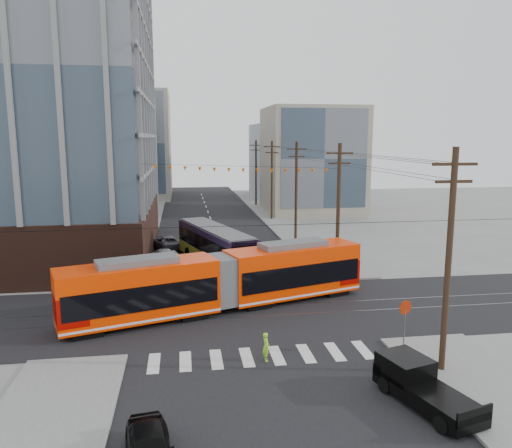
{
  "coord_description": "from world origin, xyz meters",
  "views": [
    {
      "loc": [
        -3.96,
        -27.43,
        11.39
      ],
      "look_at": [
        1.38,
        8.28,
        5.15
      ],
      "focal_mm": 35.0,
      "sensor_mm": 36.0,
      "label": 1
    }
  ],
  "objects": [
    {
      "name": "ground",
      "position": [
        0.0,
        0.0,
        0.0
      ],
      "size": [
        160.0,
        160.0,
        0.0
      ],
      "primitive_type": "plane",
      "color": "slate"
    },
    {
      "name": "bg_bldg_nw_near",
      "position": [
        -17.0,
        52.0,
        9.0
      ],
      "size": [
        18.0,
        16.0,
        18.0
      ],
      "primitive_type": "cube",
      "color": "#8C99A5",
      "rests_on": "ground"
    },
    {
      "name": "bg_bldg_ne_near",
      "position": [
        16.0,
        48.0,
        8.0
      ],
      "size": [
        14.0,
        14.0,
        16.0
      ],
      "primitive_type": "cube",
      "color": "gray",
      "rests_on": "ground"
    },
    {
      "name": "bg_bldg_nw_far",
      "position": [
        -14.0,
        72.0,
        10.0
      ],
      "size": [
        16.0,
        18.0,
        20.0
      ],
      "primitive_type": "cube",
      "color": "gray",
      "rests_on": "ground"
    },
    {
      "name": "bg_bldg_ne_far",
      "position": [
        18.0,
        68.0,
        7.0
      ],
      "size": [
        16.0,
        16.0,
        14.0
      ],
      "primitive_type": "cube",
      "color": "#8C99A5",
      "rests_on": "ground"
    },
    {
      "name": "utility_pole_near",
      "position": [
        8.5,
        -6.0,
        5.5
      ],
      "size": [
        0.3,
        0.3,
        11.0
      ],
      "primitive_type": "cylinder",
      "color": "black",
      "rests_on": "ground"
    },
    {
      "name": "utility_pole_far",
      "position": [
        8.5,
        56.0,
        5.5
      ],
      "size": [
        0.3,
        0.3,
        11.0
      ],
      "primitive_type": "cylinder",
      "color": "black",
      "rests_on": "ground"
    },
    {
      "name": "streetcar",
      "position": [
        -1.51,
        4.58,
        2.0
      ],
      "size": [
        20.65,
        9.23,
        4.0
      ],
      "primitive_type": null,
      "rotation": [
        0.0,
        0.0,
        0.32
      ],
      "color": "#F73000",
      "rests_on": "ground"
    },
    {
      "name": "city_bus",
      "position": [
        -1.12,
        16.53,
        1.8
      ],
      "size": [
        6.51,
        12.94,
        3.6
      ],
      "primitive_type": null,
      "rotation": [
        0.0,
        0.0,
        0.31
      ],
      "color": "#1F152F",
      "rests_on": "ground"
    },
    {
      "name": "pickup_truck",
      "position": [
        6.18,
        -9.01,
        0.86
      ],
      "size": [
        3.14,
        5.39,
        1.73
      ],
      "primitive_type": null,
      "rotation": [
        0.0,
        0.0,
        0.28
      ],
      "color": "black",
      "rests_on": "ground"
    },
    {
      "name": "parked_car_silver",
      "position": [
        -5.57,
        15.72,
        0.82
      ],
      "size": [
        3.12,
        5.25,
        1.63
      ],
      "primitive_type": "imported",
      "rotation": [
        0.0,
        0.0,
        3.44
      ],
      "color": "#A4A8AF",
      "rests_on": "ground"
    },
    {
      "name": "parked_car_white",
      "position": [
        -5.76,
        18.25,
        0.66
      ],
      "size": [
        2.75,
        4.82,
        1.31
      ],
      "primitive_type": "imported",
      "rotation": [
        0.0,
        0.0,
        3.35
      ],
      "color": "#BCBCBC",
      "rests_on": "ground"
    },
    {
      "name": "parked_car_grey",
      "position": [
        -5.75,
        24.16,
        0.71
      ],
      "size": [
        4.1,
        5.62,
        1.42
      ],
      "primitive_type": "imported",
      "rotation": [
        0.0,
        0.0,
        3.53
      ],
      "color": "#4D4F5A",
      "rests_on": "ground"
    },
    {
      "name": "pedestrian",
      "position": [
        0.14,
        -3.48,
        0.76
      ],
      "size": [
        0.37,
        0.55,
        1.51
      ],
      "primitive_type": "imported",
      "rotation": [
        0.0,
        0.0,
        1.56
      ],
      "color": "#95E929",
      "rests_on": "ground"
    },
    {
      "name": "stop_sign",
      "position": [
        7.63,
        -3.57,
        1.36
      ],
      "size": [
        1.05,
        1.05,
        2.73
      ],
      "primitive_type": null,
      "rotation": [
        0.0,
        0.0,
        0.33
      ],
      "color": "#991E03",
      "rests_on": "ground"
    },
    {
      "name": "jersey_barrier",
      "position": [
        8.3,
        11.35,
        0.38
      ],
      "size": [
        2.25,
        3.79,
        0.75
      ],
      "primitive_type": "cube",
      "rotation": [
        0.0,
        0.0,
        0.4
      ],
      "color": "#606060",
      "rests_on": "ground"
    }
  ]
}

